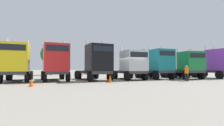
# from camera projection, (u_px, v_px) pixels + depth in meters

# --- Properties ---
(ground) EXTENTS (200.00, 200.00, 0.00)m
(ground) POSITION_uv_depth(u_px,v_px,m) (131.00, 80.00, 18.96)
(ground) COLOR gray
(semi_truck_yellow) EXTENTS (3.29, 6.33, 4.35)m
(semi_truck_yellow) POSITION_uv_depth(u_px,v_px,m) (16.00, 62.00, 16.79)
(semi_truck_yellow) COLOR #333338
(semi_truck_yellow) RESTS_ON ground
(semi_truck_red) EXTENTS (3.61, 6.44, 4.42)m
(semi_truck_red) POSITION_uv_depth(u_px,v_px,m) (56.00, 62.00, 17.97)
(semi_truck_red) COLOR #333338
(semi_truck_red) RESTS_ON ground
(semi_truck_black) EXTENTS (3.85, 6.79, 4.44)m
(semi_truck_black) POSITION_uv_depth(u_px,v_px,m) (96.00, 63.00, 18.54)
(semi_truck_black) COLOR #333338
(semi_truck_black) RESTS_ON ground
(semi_truck_silver) EXTENTS (3.24, 6.04, 3.94)m
(semi_truck_silver) POSITION_uv_depth(u_px,v_px,m) (131.00, 65.00, 19.83)
(semi_truck_silver) COLOR #333338
(semi_truck_silver) RESTS_ON ground
(semi_truck_teal) EXTENTS (3.14, 5.97, 4.21)m
(semi_truck_teal) POSITION_uv_depth(u_px,v_px,m) (158.00, 64.00, 21.23)
(semi_truck_teal) COLOR #333338
(semi_truck_teal) RESTS_ON ground
(semi_truck_green) EXTENTS (2.62, 6.29, 3.96)m
(semi_truck_green) POSITION_uv_depth(u_px,v_px,m) (187.00, 65.00, 21.52)
(semi_truck_green) COLOR #333338
(semi_truck_green) RESTS_ON ground
(semi_truck_purple) EXTENTS (3.81, 6.28, 4.41)m
(semi_truck_purple) POSITION_uv_depth(u_px,v_px,m) (216.00, 63.00, 22.84)
(semi_truck_purple) COLOR #333338
(semi_truck_purple) RESTS_ON ground
(visitor_in_hivis) EXTENTS (0.44, 0.45, 1.67)m
(visitor_in_hivis) POSITION_uv_depth(u_px,v_px,m) (187.00, 72.00, 17.84)
(visitor_in_hivis) COLOR black
(visitor_in_hivis) RESTS_ON ground
(traffic_cone_near) EXTENTS (0.36, 0.36, 0.75)m
(traffic_cone_near) POSITION_uv_depth(u_px,v_px,m) (110.00, 79.00, 16.18)
(traffic_cone_near) COLOR #F2590C
(traffic_cone_near) RESTS_ON ground
(traffic_cone_mid) EXTENTS (0.36, 0.36, 0.57)m
(traffic_cone_mid) POSITION_uv_depth(u_px,v_px,m) (31.00, 83.00, 12.73)
(traffic_cone_mid) COLOR #F2590C
(traffic_cone_mid) RESTS_ON ground
(oak_far_left) EXTENTS (3.76, 3.76, 5.86)m
(oak_far_left) POSITION_uv_depth(u_px,v_px,m) (51.00, 54.00, 32.87)
(oak_far_left) COLOR #4C3823
(oak_far_left) RESTS_ON ground
(oak_far_centre) EXTENTS (3.37, 3.37, 5.28)m
(oak_far_centre) POSITION_uv_depth(u_px,v_px,m) (98.00, 58.00, 38.07)
(oak_far_centre) COLOR #4C3823
(oak_far_centre) RESTS_ON ground
(oak_far_right) EXTENTS (3.38, 3.38, 5.86)m
(oak_far_right) POSITION_uv_depth(u_px,v_px,m) (143.00, 56.00, 40.42)
(oak_far_right) COLOR #4C3823
(oak_far_right) RESTS_ON ground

